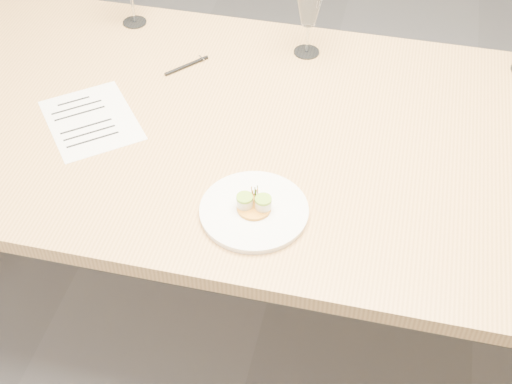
% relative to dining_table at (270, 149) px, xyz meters
% --- Properties ---
extents(ground, '(7.00, 7.00, 0.00)m').
position_rel_dining_table_xyz_m(ground, '(0.00, 0.00, -0.68)').
color(ground, slate).
rests_on(ground, ground).
extents(dining_table, '(2.40, 1.00, 0.75)m').
position_rel_dining_table_xyz_m(dining_table, '(0.00, 0.00, 0.00)').
color(dining_table, tan).
rests_on(dining_table, ground).
extents(dinner_plate, '(0.25, 0.25, 0.07)m').
position_rel_dining_table_xyz_m(dinner_plate, '(0.03, -0.30, 0.08)').
color(dinner_plate, white).
rests_on(dinner_plate, dining_table).
extents(recipe_sheet, '(0.34, 0.35, 0.00)m').
position_rel_dining_table_xyz_m(recipe_sheet, '(-0.46, -0.07, 0.07)').
color(recipe_sheet, white).
rests_on(recipe_sheet, dining_table).
extents(ballpoint_pen, '(0.10, 0.12, 0.01)m').
position_rel_dining_table_xyz_m(ballpoint_pen, '(-0.29, 0.22, 0.07)').
color(ballpoint_pen, black).
rests_on(ballpoint_pen, dining_table).
extents(wine_glass_1, '(0.09, 0.09, 0.21)m').
position_rel_dining_table_xyz_m(wine_glass_1, '(0.03, 0.36, 0.22)').
color(wine_glass_1, white).
rests_on(wine_glass_1, dining_table).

